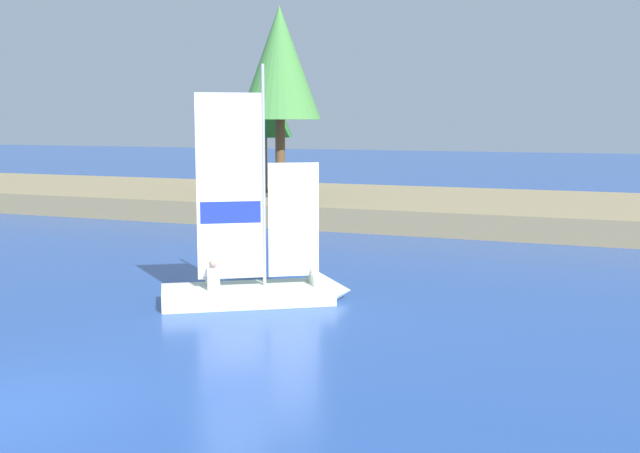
% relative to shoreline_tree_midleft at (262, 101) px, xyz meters
% --- Properties ---
extents(ground_plane, '(200.00, 200.00, 0.00)m').
position_rel_shoreline_tree_midleft_xyz_m(ground_plane, '(7.53, -24.28, -5.16)').
color(ground_plane, '#234793').
extents(shore_bank, '(80.00, 11.09, 0.93)m').
position_rel_shoreline_tree_midleft_xyz_m(shore_bank, '(7.53, 0.44, -4.69)').
color(shore_bank, '#897A56').
rests_on(shore_bank, ground).
extents(shoreline_tree_midleft, '(2.84, 2.84, 5.98)m').
position_rel_shoreline_tree_midleft_xyz_m(shoreline_tree_midleft, '(0.00, 0.00, 0.00)').
color(shoreline_tree_midleft, brown).
rests_on(shoreline_tree_midleft, shore_bank).
extents(shoreline_tree_centre, '(3.47, 3.47, 8.11)m').
position_rel_shoreline_tree_midleft_xyz_m(shoreline_tree_centre, '(2.07, -2.53, 1.49)').
color(shoreline_tree_centre, brown).
rests_on(shoreline_tree_centre, shore_bank).
extents(sailboat, '(4.46, 3.51, 5.94)m').
position_rel_shoreline_tree_midleft_xyz_m(sailboat, '(8.38, -16.56, -4.74)').
color(sailboat, silver).
rests_on(sailboat, ground).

